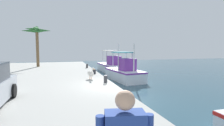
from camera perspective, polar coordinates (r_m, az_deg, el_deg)
The scene contains 8 objects.
quay_pier at distance 10.10m, azimuth -27.45°, elevation -10.15°, with size 36.00×10.00×0.80m, color #9E9E99.
fishing_boat_nearest at distance 21.19m, azimuth 0.02°, elevation -1.10°, with size 6.27×2.44×3.48m.
fishing_boat_second at distance 15.83m, azimuth 4.16°, elevation -3.16°, with size 4.77×2.55×3.29m.
pelican at distance 12.11m, azimuth -6.92°, elevation -3.32°, with size 0.96×0.55×0.82m.
mooring_bollard_nearest at distance 18.99m, azimuth -8.15°, elevation -0.92°, with size 0.21×0.21×0.41m, color #333338.
mooring_bollard_second at distance 14.57m, azimuth -5.80°, elevation -2.74°, with size 0.26×0.26×0.38m, color #333338.
mooring_bollard_third at distance 10.74m, azimuth -2.13°, elevation -5.28°, with size 0.22×0.22×0.45m, color #333338.
palm_tree at distance 21.54m, azimuth -23.41°, elevation 9.02°, with size 3.24×3.29×4.53m.
Camera 1 is at (9.55, -2.93, 2.93)m, focal length 28.03 mm.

